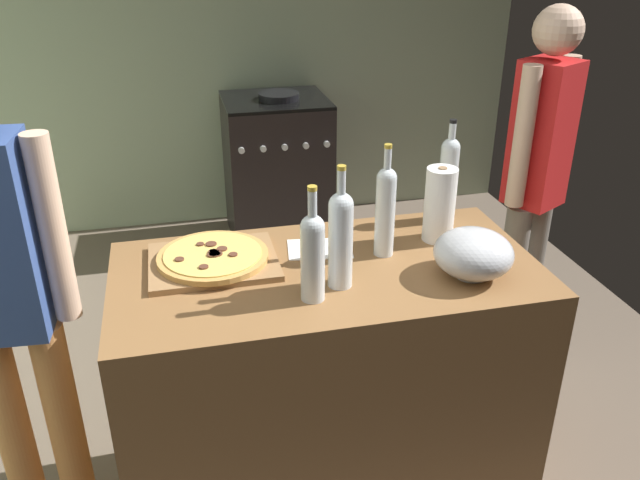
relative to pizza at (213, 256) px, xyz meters
name	(u,v)px	position (x,y,z in m)	size (l,w,h in m)	color
ground_plane	(265,345)	(0.26, 0.84, -0.96)	(4.00, 3.79, 0.02)	#6B5B4C
kitchen_wall_rear	(217,26)	(0.26, 2.48, 0.35)	(4.00, 0.10, 2.60)	#99A889
counter	(327,385)	(0.35, -0.10, -0.49)	(1.34, 0.68, 0.92)	olive
cutting_board	(213,262)	(0.00, 0.00, -0.02)	(0.40, 0.32, 0.02)	#9E7247
pizza	(213,256)	(0.00, 0.00, 0.00)	(0.35, 0.35, 0.03)	tan
mixing_bowl	(473,254)	(0.76, -0.25, 0.04)	(0.24, 0.24, 0.15)	#B2B2B7
paper_towel_roll	(440,205)	(0.76, 0.01, 0.10)	(0.10, 0.10, 0.26)	white
wine_bottle_green	(314,253)	(0.27, -0.27, 0.12)	(0.07, 0.07, 0.35)	silver
wine_bottle_amber	(341,236)	(0.36, -0.21, 0.13)	(0.07, 0.07, 0.38)	silver
wine_bottle_clear	(385,208)	(0.55, -0.05, 0.13)	(0.06, 0.06, 0.37)	silver
wine_bottle_dark	(448,176)	(0.85, 0.16, 0.14)	(0.07, 0.07, 0.37)	silver
recipe_sheet	(320,249)	(0.35, 0.03, -0.03)	(0.21, 0.15, 0.00)	white
stove	(277,168)	(0.55, 2.08, -0.49)	(0.64, 0.60, 0.96)	black
person_in_stripes	(6,292)	(-0.61, -0.04, -0.02)	(0.40, 0.21, 1.60)	#D88C4C
person_in_red	(536,176)	(1.40, 0.47, -0.03)	(0.33, 0.27, 1.62)	slate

